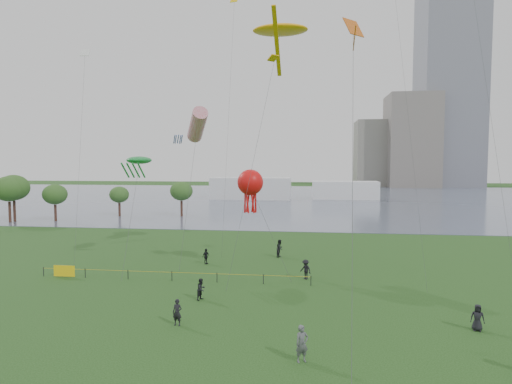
# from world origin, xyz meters

# --- Properties ---
(ground_plane) EXTENTS (400.00, 400.00, 0.00)m
(ground_plane) POSITION_xyz_m (0.00, 0.00, 0.00)
(ground_plane) COLOR #173A12
(lake) EXTENTS (400.00, 120.00, 0.08)m
(lake) POSITION_xyz_m (0.00, 100.00, 0.02)
(lake) COLOR slate
(lake) RESTS_ON ground_plane
(tower) EXTENTS (24.00, 24.00, 120.00)m
(tower) POSITION_xyz_m (62.00, 168.00, 60.00)
(tower) COLOR slate
(tower) RESTS_ON ground_plane
(building_mid) EXTENTS (20.00, 20.00, 38.00)m
(building_mid) POSITION_xyz_m (46.00, 162.00, 19.00)
(building_mid) COLOR slate
(building_mid) RESTS_ON ground_plane
(building_low) EXTENTS (16.00, 18.00, 28.00)m
(building_low) POSITION_xyz_m (32.00, 168.00, 14.00)
(building_low) COLOR slate
(building_low) RESTS_ON ground_plane
(pavilion_left) EXTENTS (22.00, 8.00, 6.00)m
(pavilion_left) POSITION_xyz_m (-12.00, 95.00, 3.00)
(pavilion_left) COLOR white
(pavilion_left) RESTS_ON ground_plane
(pavilion_right) EXTENTS (18.00, 7.00, 5.00)m
(pavilion_right) POSITION_xyz_m (14.00, 98.00, 2.50)
(pavilion_right) COLOR white
(pavilion_right) RESTS_ON ground_plane
(trees) EXTENTS (31.50, 16.00, 8.13)m
(trees) POSITION_xyz_m (-39.57, 47.72, 5.32)
(trees) COLOR #3B221B
(trees) RESTS_ON ground_plane
(fence) EXTENTS (24.07, 0.07, 1.05)m
(fence) POSITION_xyz_m (-13.82, 12.64, 0.55)
(fence) COLOR black
(fence) RESTS_ON ground_plane
(kite_flyer) EXTENTS (0.83, 0.72, 1.93)m
(kite_flyer) POSITION_xyz_m (3.78, -1.17, 0.96)
(kite_flyer) COLOR #52565A
(kite_flyer) RESTS_ON ground_plane
(spectator_a) EXTENTS (0.87, 0.96, 1.62)m
(spectator_a) POSITION_xyz_m (-3.88, 7.95, 0.81)
(spectator_a) COLOR black
(spectator_a) RESTS_ON ground_plane
(spectator_b) EXTENTS (1.28, 1.22, 1.75)m
(spectator_b) POSITION_xyz_m (3.84, 14.61, 0.87)
(spectator_b) COLOR black
(spectator_b) RESTS_ON ground_plane
(spectator_c) EXTENTS (0.80, 0.99, 1.57)m
(spectator_c) POSITION_xyz_m (-6.24, 19.04, 0.79)
(spectator_c) COLOR black
(spectator_c) RESTS_ON ground_plane
(spectator_d) EXTENTS (0.90, 0.69, 1.63)m
(spectator_d) POSITION_xyz_m (14.37, 4.28, 0.82)
(spectator_d) COLOR black
(spectator_d) RESTS_ON ground_plane
(spectator_f) EXTENTS (0.67, 0.49, 1.69)m
(spectator_f) POSITION_xyz_m (-4.12, 2.81, 0.84)
(spectator_f) COLOR black
(spectator_f) RESTS_ON ground_plane
(spectator_g) EXTENTS (1.03, 1.14, 1.93)m
(spectator_g) POSITION_xyz_m (0.99, 23.07, 0.96)
(spectator_g) COLOR black
(spectator_g) RESTS_ON ground_plane
(kite_stingray) EXTENTS (6.33, 10.29, 23.27)m
(kite_stingray) POSITION_xyz_m (1.22, 18.76, 22.78)
(kite_stingray) COLOR #3F3F42
(kite_windsock) EXTENTS (4.16, 9.34, 16.17)m
(kite_windsock) POSITION_xyz_m (-7.97, 22.63, 14.31)
(kite_windsock) COLOR #3F3F42
(kite_creature) EXTENTS (2.17, 8.64, 10.89)m
(kite_creature) POSITION_xyz_m (-12.95, 18.63, 10.47)
(kite_creature) COLOR #3F3F42
(kite_octopus) EXTENTS (5.37, 5.19, 9.63)m
(kite_octopus) POSITION_xyz_m (-1.46, 17.35, 8.34)
(kite_octopus) COLOR #3F3F42
(kite_delta) EXTENTS (2.06, 15.45, 20.54)m
(kite_delta) POSITION_xyz_m (7.04, 8.20, 18.77)
(kite_delta) COLOR #3F3F42
(small_kites) EXTENTS (35.41, 17.05, 8.06)m
(small_kites) POSITION_xyz_m (0.96, 19.17, 24.97)
(small_kites) COLOR white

